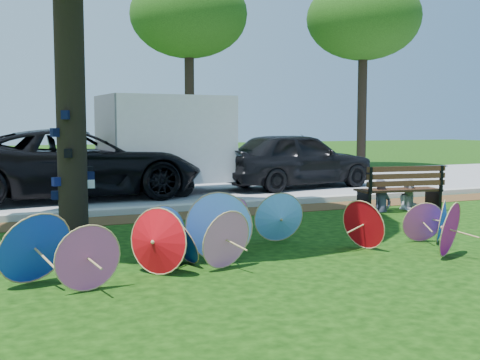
# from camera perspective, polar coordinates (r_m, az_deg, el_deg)

# --- Properties ---
(ground) EXTENTS (90.00, 90.00, 0.00)m
(ground) POSITION_cam_1_polar(r_m,az_deg,el_deg) (7.26, 2.80, -8.61)
(ground) COLOR black
(ground) RESTS_ON ground
(mulch_strip) EXTENTS (90.00, 1.00, 0.01)m
(mulch_strip) POSITION_cam_1_polar(r_m,az_deg,el_deg) (11.38, -7.42, -3.50)
(mulch_strip) COLOR #472D16
(mulch_strip) RESTS_ON ground
(curb) EXTENTS (90.00, 0.30, 0.12)m
(curb) POSITION_cam_1_polar(r_m,az_deg,el_deg) (12.04, -8.37, -2.76)
(curb) COLOR #B7B5AD
(curb) RESTS_ON ground
(street) EXTENTS (90.00, 8.00, 0.01)m
(street) POSITION_cam_1_polar(r_m,az_deg,el_deg) (16.05, -12.32, -0.99)
(street) COLOR gray
(street) RESTS_ON ground
(parasol_pile) EXTENTS (6.50, 2.42, 0.90)m
(parasol_pile) POSITION_cam_1_polar(r_m,az_deg,el_deg) (7.69, -0.16, -4.92)
(parasol_pile) COLOR #E44D9F
(parasol_pile) RESTS_ON ground
(black_van) EXTENTS (5.90, 2.84, 1.62)m
(black_van) POSITION_cam_1_polar(r_m,az_deg,el_deg) (14.47, -15.29, 1.46)
(black_van) COLOR black
(black_van) RESTS_ON ground
(dark_pickup) EXTENTS (4.70, 2.37, 1.53)m
(dark_pickup) POSITION_cam_1_polar(r_m,az_deg,el_deg) (16.43, 5.32, 1.92)
(dark_pickup) COLOR black
(dark_pickup) RESTS_ON ground
(cargo_trailer) EXTENTS (3.15, 2.09, 2.74)m
(cargo_trailer) POSITION_cam_1_polar(r_m,az_deg,el_deg) (15.18, -6.98, 3.89)
(cargo_trailer) COLOR silver
(cargo_trailer) RESTS_ON ground
(park_bench) EXTENTS (1.82, 0.92, 0.91)m
(park_bench) POSITION_cam_1_polar(r_m,az_deg,el_deg) (12.47, 14.77, -0.78)
(park_bench) COLOR black
(park_bench) RESTS_ON ground
(person_left) EXTENTS (0.51, 0.38, 1.26)m
(person_left) POSITION_cam_1_polar(r_m,az_deg,el_deg) (12.27, 13.37, -0.03)
(person_left) COLOR #3E4155
(person_left) RESTS_ON ground
(person_right) EXTENTS (0.68, 0.59, 1.19)m
(person_right) POSITION_cam_1_polar(r_m,az_deg,el_deg) (12.71, 15.88, -0.04)
(person_right) COLOR #B7B6C0
(person_right) RESTS_ON ground
(bg_trees) EXTENTS (23.00, 6.76, 7.40)m
(bg_trees) POSITION_cam_1_polar(r_m,az_deg,el_deg) (22.29, -9.23, 15.69)
(bg_trees) COLOR black
(bg_trees) RESTS_ON ground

